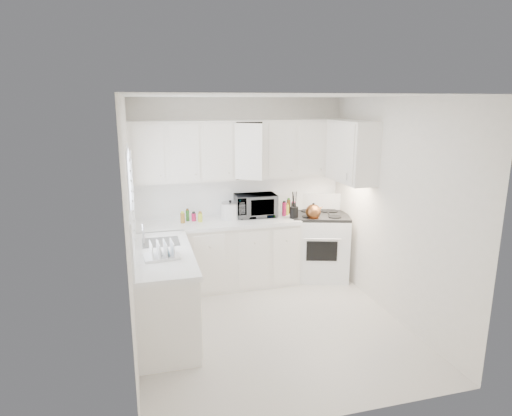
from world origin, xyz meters
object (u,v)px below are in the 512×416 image
object	(u,v)px
rice_cooker	(230,209)
tea_kettle	(313,211)
microwave	(255,203)
dish_rack	(161,249)
utensil_crock	(294,205)
stove	(320,237)

from	to	relation	value
rice_cooker	tea_kettle	bearing A→B (deg)	-25.89
tea_kettle	rice_cooker	world-z (taller)	rice_cooker
microwave	tea_kettle	bearing A→B (deg)	-22.97
rice_cooker	microwave	bearing A→B (deg)	-4.23
microwave	dish_rack	bearing A→B (deg)	-133.49
rice_cooker	utensil_crock	size ratio (longest dim) A/B	0.67
microwave	dish_rack	world-z (taller)	microwave
microwave	rice_cooker	world-z (taller)	microwave
stove	utensil_crock	distance (m)	0.69
stove	utensil_crock	xyz separation A→B (m)	(-0.43, -0.07, 0.53)
tea_kettle	utensil_crock	size ratio (longest dim) A/B	0.67
rice_cooker	dish_rack	distance (m)	1.71
microwave	utensil_crock	world-z (taller)	same
tea_kettle	rice_cooker	xyz separation A→B (m)	(-1.12, 0.29, 0.02)
rice_cooker	dish_rack	size ratio (longest dim) A/B	0.73
stove	utensil_crock	world-z (taller)	utensil_crock
utensil_crock	dish_rack	distance (m)	2.22
tea_kettle	dish_rack	size ratio (longest dim) A/B	0.73
tea_kettle	rice_cooker	size ratio (longest dim) A/B	1.00
tea_kettle	rice_cooker	distance (m)	1.16
tea_kettle	stove	bearing A→B (deg)	41.34
dish_rack	stove	bearing A→B (deg)	22.94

